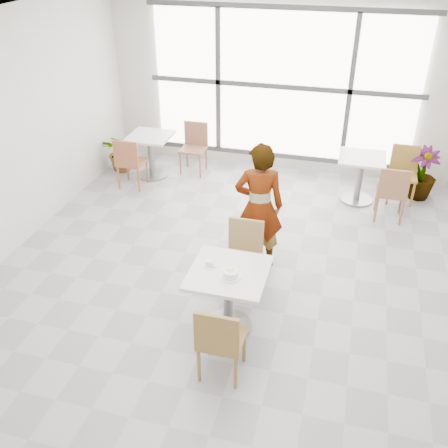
% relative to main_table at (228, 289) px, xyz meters
% --- Properties ---
extents(floor, '(7.00, 7.00, 0.00)m').
position_rel_main_table_xyz_m(floor, '(-0.18, 0.80, -0.52)').
color(floor, '#9E9EA5').
rests_on(floor, ground).
extents(ceiling, '(7.00, 7.00, 0.00)m').
position_rel_main_table_xyz_m(ceiling, '(-0.18, 0.80, 2.48)').
color(ceiling, white).
rests_on(ceiling, ground).
extents(wall_back, '(6.00, 0.00, 6.00)m').
position_rel_main_table_xyz_m(wall_back, '(-0.18, 4.30, 0.98)').
color(wall_back, silver).
rests_on(wall_back, ground).
extents(window, '(4.60, 0.07, 2.52)m').
position_rel_main_table_xyz_m(window, '(-0.18, 4.23, 0.98)').
color(window, white).
rests_on(window, ground).
extents(main_table, '(0.80, 0.80, 0.75)m').
position_rel_main_table_xyz_m(main_table, '(0.00, 0.00, 0.00)').
color(main_table, silver).
rests_on(main_table, ground).
extents(chair_near, '(0.42, 0.42, 0.87)m').
position_rel_main_table_xyz_m(chair_near, '(0.10, -0.72, -0.02)').
color(chair_near, olive).
rests_on(chair_near, ground).
extents(chair_far, '(0.42, 0.42, 0.87)m').
position_rel_main_table_xyz_m(chair_far, '(-0.02, 0.77, -0.02)').
color(chair_far, '#A38051').
rests_on(chair_far, ground).
extents(oatmeal_bowl, '(0.21, 0.21, 0.09)m').
position_rel_main_table_xyz_m(oatmeal_bowl, '(0.04, -0.09, 0.27)').
color(oatmeal_bowl, white).
rests_on(oatmeal_bowl, main_table).
extents(coffee_cup, '(0.16, 0.13, 0.07)m').
position_rel_main_table_xyz_m(coffee_cup, '(-0.22, 0.04, 0.26)').
color(coffee_cup, white).
rests_on(coffee_cup, main_table).
extents(person, '(0.68, 0.53, 1.67)m').
position_rel_main_table_xyz_m(person, '(0.05, 1.28, 0.31)').
color(person, black).
rests_on(person, ground).
extents(bg_table_left, '(0.70, 0.70, 0.75)m').
position_rel_main_table_xyz_m(bg_table_left, '(-2.26, 3.39, -0.04)').
color(bg_table_left, white).
rests_on(bg_table_left, ground).
extents(bg_table_right, '(0.70, 0.70, 0.75)m').
position_rel_main_table_xyz_m(bg_table_right, '(1.24, 3.39, -0.04)').
color(bg_table_right, white).
rests_on(bg_table_right, ground).
extents(bg_chair_left_near, '(0.42, 0.42, 0.87)m').
position_rel_main_table_xyz_m(bg_chair_left_near, '(-2.42, 2.85, -0.02)').
color(bg_chair_left_near, '#9D5639').
rests_on(bg_chair_left_near, ground).
extents(bg_chair_left_far, '(0.42, 0.42, 0.87)m').
position_rel_main_table_xyz_m(bg_chair_left_far, '(-1.61, 3.80, -0.02)').
color(bg_chair_left_far, '#956248').
rests_on(bg_chair_left_far, ground).
extents(bg_chair_right_near, '(0.42, 0.42, 0.87)m').
position_rel_main_table_xyz_m(bg_chair_right_near, '(1.71, 2.85, -0.02)').
color(bg_chair_right_near, '#8F6240').
rests_on(bg_chair_right_near, ground).
extents(bg_chair_right_far, '(0.42, 0.42, 0.87)m').
position_rel_main_table_xyz_m(bg_chair_right_far, '(1.89, 3.64, -0.02)').
color(bg_chair_right_far, olive).
rests_on(bg_chair_right_far, ground).
extents(plant_left, '(0.69, 0.62, 0.70)m').
position_rel_main_table_xyz_m(plant_left, '(-2.85, 3.47, -0.17)').
color(plant_left, '#618D48').
rests_on(plant_left, ground).
extents(plant_right, '(0.53, 0.53, 0.84)m').
position_rel_main_table_xyz_m(plant_right, '(2.19, 3.75, -0.10)').
color(plant_right, '#5E8046').
rests_on(plant_right, ground).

